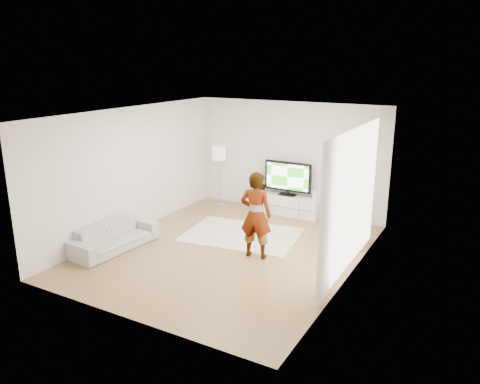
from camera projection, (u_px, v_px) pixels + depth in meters
The scene contains 17 objects.
floor at pixel (228, 250), 9.61m from camera, with size 6.00×6.00×0.00m, color #AD7C4E.
ceiling at pixel (227, 113), 8.84m from camera, with size 6.00×6.00×0.00m, color white.
wall_left at pixel (132, 170), 10.40m from camera, with size 0.02×6.00×2.80m, color silver.
wall_right at pixel (353, 203), 8.04m from camera, with size 0.02×6.00×2.80m, color silver.
wall_back at pixel (289, 158), 11.74m from camera, with size 5.00×0.02×2.80m, color silver.
wall_front at pixel (121, 232), 6.71m from camera, with size 5.00×0.02×2.80m, color silver.
window at pixel (357, 196), 8.29m from camera, with size 0.01×2.60×2.50m, color white.
curtain_near at pixel (328, 222), 7.27m from camera, with size 0.04×0.70×2.60m, color white.
curtain_far at pixel (370, 184), 9.45m from camera, with size 0.04×0.70×2.60m, color white.
media_console at pixel (287, 205), 11.82m from camera, with size 1.72×0.49×0.48m.
television at pixel (288, 177), 11.65m from camera, with size 1.23×0.24×0.86m.
game_console at pixel (315, 195), 11.37m from camera, with size 0.08×0.18×0.24m.
potted_plant at pixel (261, 183), 12.04m from camera, with size 0.24×0.24×0.43m, color #3F7238.
rug at pixel (242, 235), 10.45m from camera, with size 2.45×1.76×0.01m, color white.
player at pixel (256, 215), 9.06m from camera, with size 0.63×0.41×1.73m, color #334772.
sofa at pixel (114, 236), 9.61m from camera, with size 1.90×0.74×0.55m, color #B2B2AD.
floor_lamp at pixel (219, 156), 12.20m from camera, with size 0.36×0.36×1.60m.
Camera 1 is at (4.57, -7.65, 3.79)m, focal length 35.00 mm.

